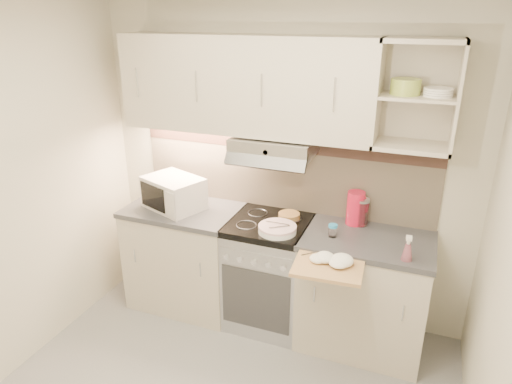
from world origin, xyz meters
The scene contains 16 objects.
room_shell centered at (0.00, 0.37, 1.63)m, with size 3.04×2.84×2.52m.
base_cabinet_left centered at (-0.75, 1.10, 0.43)m, with size 0.90×0.60×0.86m, color beige.
worktop_left centered at (-0.75, 1.10, 0.88)m, with size 0.92×0.62×0.04m, color #47474C.
base_cabinet_right centered at (0.75, 1.10, 0.43)m, with size 0.90×0.60×0.86m, color beige.
worktop_right centered at (0.75, 1.10, 0.88)m, with size 0.92×0.62×0.04m, color #47474C.
electric_range centered at (0.00, 1.10, 0.45)m, with size 0.60×0.60×0.90m.
microwave centered at (-0.82, 1.08, 1.03)m, with size 0.55×0.48×0.26m.
watering_can centered at (-0.81, 1.00, 0.98)m, with size 0.24×0.15×0.21m.
plate_stack centered at (0.11, 0.96, 0.93)m, with size 0.28×0.28×0.06m.
bread_loaf centered at (0.12, 1.22, 0.92)m, with size 0.17×0.17×0.04m, color #B66445.
pink_pitcher centered at (0.61, 1.30, 1.03)m, with size 0.14×0.13×0.26m.
glass_jar centered at (0.66, 1.30, 1.01)m, with size 0.11×0.11×0.21m.
spice_jar centered at (0.50, 1.03, 0.95)m, with size 0.06×0.06×0.09m.
spray_bottle centered at (1.02, 0.88, 0.97)m, with size 0.07×0.07×0.19m.
cutting_board centered at (0.56, 0.68, 0.87)m, with size 0.44×0.40×0.02m, color #B3754F.
dish_towel centered at (0.56, 0.72, 0.92)m, with size 0.28×0.23×0.07m, color white, non-canonical shape.
Camera 1 is at (1.05, -1.88, 2.40)m, focal length 32.00 mm.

